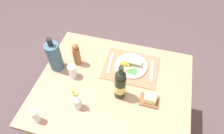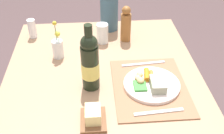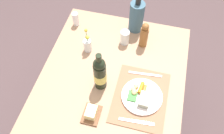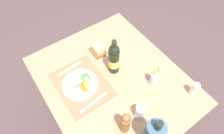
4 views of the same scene
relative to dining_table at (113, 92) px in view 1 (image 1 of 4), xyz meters
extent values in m
plane|color=#4E3C3D|center=(0.00, 0.00, -0.69)|extent=(8.00, 8.00, 0.00)
cube|color=#A37D5F|center=(0.00, 0.00, 0.06)|extent=(1.12, 0.93, 0.04)
cylinder|color=#351C24|center=(-0.49, -0.40, -0.33)|extent=(0.05, 0.05, 0.73)
cylinder|color=#351C24|center=(0.49, -0.40, -0.33)|extent=(0.05, 0.05, 0.73)
cube|color=#946649|center=(-0.09, -0.21, 0.08)|extent=(0.42, 0.33, 0.01)
cylinder|color=white|center=(-0.09, -0.21, 0.09)|extent=(0.25, 0.25, 0.02)
cube|color=gray|center=(-0.12, -0.23, 0.12)|extent=(0.10, 0.07, 0.04)
cylinder|color=orange|center=(-0.05, -0.22, 0.11)|extent=(0.07, 0.03, 0.02)
cylinder|color=orange|center=(-0.04, -0.20, 0.11)|extent=(0.08, 0.03, 0.02)
ellipsoid|color=tan|center=(-0.09, -0.16, 0.11)|extent=(0.04, 0.03, 0.03)
ellipsoid|color=#DAB27A|center=(-0.06, -0.15, 0.11)|extent=(0.03, 0.03, 0.02)
ellipsoid|color=#CFB778|center=(-0.04, -0.17, 0.11)|extent=(0.04, 0.03, 0.02)
cube|color=#3D913B|center=(-0.11, -0.16, 0.10)|extent=(0.07, 0.06, 0.01)
cube|color=silver|center=(-0.26, -0.21, 0.09)|extent=(0.03, 0.21, 0.00)
cube|color=silver|center=(0.08, -0.21, 0.09)|extent=(0.03, 0.22, 0.00)
cylinder|color=white|center=(0.40, 0.38, 0.13)|extent=(0.04, 0.04, 0.11)
cylinder|color=#3C5E73|center=(0.47, -0.06, 0.20)|extent=(0.10, 0.10, 0.24)
cylinder|color=black|center=(0.47, -0.06, 0.35)|extent=(0.04, 0.04, 0.06)
cylinder|color=black|center=(-0.07, 0.06, 0.18)|extent=(0.08, 0.08, 0.21)
sphere|color=black|center=(-0.07, 0.06, 0.30)|extent=(0.07, 0.07, 0.07)
cylinder|color=black|center=(-0.07, 0.06, 0.35)|extent=(0.03, 0.03, 0.08)
cylinder|color=#E5D968|center=(-0.07, 0.06, 0.17)|extent=(0.08, 0.08, 0.07)
cylinder|color=silver|center=(0.31, -0.01, 0.13)|extent=(0.06, 0.06, 0.11)
cylinder|color=#ABDBD5|center=(0.31, -0.01, 0.11)|extent=(0.06, 0.06, 0.06)
cube|color=brown|center=(-0.28, 0.05, 0.08)|extent=(0.13, 0.10, 0.01)
cube|color=#EEDF95|center=(-0.28, 0.05, 0.11)|extent=(0.08, 0.06, 0.05)
cylinder|color=silver|center=(0.18, 0.22, 0.13)|extent=(0.06, 0.06, 0.10)
cylinder|color=#3F7233|center=(0.19, 0.22, 0.17)|extent=(0.00, 0.00, 0.19)
sphere|color=gold|center=(0.19, 0.22, 0.27)|extent=(0.02, 0.02, 0.02)
cylinder|color=#3F7233|center=(0.18, 0.21, 0.15)|extent=(0.00, 0.00, 0.14)
sphere|color=#DBDA41|center=(0.18, 0.21, 0.21)|extent=(0.03, 0.03, 0.03)
cylinder|color=#905B2D|center=(0.33, -0.14, 0.16)|extent=(0.06, 0.06, 0.16)
sphere|color=#905B2D|center=(0.33, -0.14, 0.26)|extent=(0.05, 0.05, 0.05)
camera|label=1|loc=(-0.21, 0.78, 1.31)|focal=32.04mm
camera|label=2|loc=(-1.04, 0.04, 0.90)|focal=44.84mm
camera|label=3|loc=(-0.78, -0.20, 1.39)|focal=37.82mm
camera|label=4|loc=(0.57, -0.41, 1.25)|focal=30.36mm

